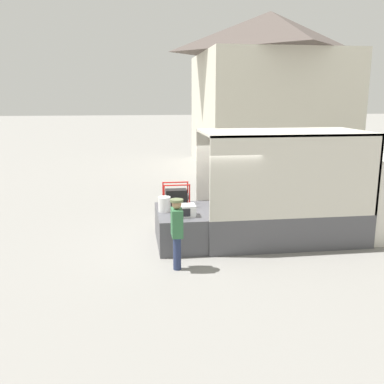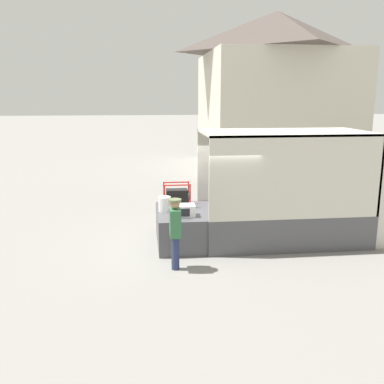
# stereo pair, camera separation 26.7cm
# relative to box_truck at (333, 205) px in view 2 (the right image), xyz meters

# --- Properties ---
(ground_plane) EXTENTS (160.00, 160.00, 0.00)m
(ground_plane) POSITION_rel_box_truck_xyz_m (-3.64, -0.00, -0.92)
(ground_plane) COLOR gray
(box_truck) EXTENTS (6.32, 2.21, 2.97)m
(box_truck) POSITION_rel_box_truck_xyz_m (0.00, 0.00, 0.00)
(box_truck) COLOR silver
(box_truck) RESTS_ON ground
(tailgate_deck) EXTENTS (1.20, 2.10, 0.90)m
(tailgate_deck) POSITION_rel_box_truck_xyz_m (-4.24, -0.00, -0.47)
(tailgate_deck) COLOR #4C4C51
(tailgate_deck) RESTS_ON ground
(microwave) EXTENTS (0.54, 0.43, 0.29)m
(microwave) POSITION_rel_box_truck_xyz_m (-4.17, -0.49, 0.12)
(microwave) COLOR white
(microwave) RESTS_ON tailgate_deck
(portable_generator) EXTENTS (0.73, 0.43, 0.64)m
(portable_generator) POSITION_rel_box_truck_xyz_m (-4.25, 0.56, 0.22)
(portable_generator) COLOR black
(portable_generator) RESTS_ON tailgate_deck
(orange_bucket) EXTENTS (0.32, 0.32, 0.40)m
(orange_bucket) POSITION_rel_box_truck_xyz_m (-4.64, 0.00, 0.17)
(orange_bucket) COLOR silver
(orange_bucket) RESTS_ON tailgate_deck
(worker_person) EXTENTS (0.29, 0.44, 1.64)m
(worker_person) POSITION_rel_box_truck_xyz_m (-4.49, -1.74, 0.08)
(worker_person) COLOR navy
(worker_person) RESTS_ON ground
(house_backdrop) EXTENTS (7.78, 8.23, 8.27)m
(house_backdrop) POSITION_rel_box_truck_xyz_m (2.08, 12.56, 3.29)
(house_backdrop) COLOR beige
(house_backdrop) RESTS_ON ground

